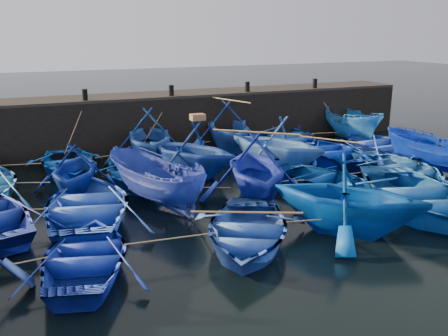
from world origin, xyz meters
name	(u,v)px	position (x,y,z in m)	size (l,w,h in m)	color
ground	(263,214)	(0.00, 0.00, 0.00)	(120.00, 120.00, 0.00)	black
quay_wall	(167,121)	(0.00, 10.50, 1.25)	(26.00, 2.50, 2.50)	black
quay_top	(166,95)	(0.00, 10.50, 2.56)	(26.00, 2.50, 0.12)	black
bollard_1	(85,95)	(-4.00, 9.60, 2.87)	(0.24, 0.24, 0.50)	black
bollard_2	(171,90)	(0.00, 9.60, 2.87)	(0.24, 0.24, 0.50)	black
bollard_3	(247,87)	(4.00, 9.60, 2.87)	(0.24, 0.24, 0.50)	black
bollard_4	(315,83)	(8.00, 9.60, 2.87)	(0.24, 0.24, 0.50)	black
boat_1	(68,163)	(-5.19, 7.14, 0.47)	(3.24, 4.54, 0.94)	blue
boat_2	(149,136)	(-1.69, 7.61, 1.21)	(3.95, 4.58, 2.41)	navy
boat_3	(228,126)	(2.34, 8.26, 1.22)	(4.01, 4.65, 2.45)	#244FA7
boat_4	(287,136)	(5.50, 8.03, 0.52)	(3.61, 5.04, 1.05)	#174B9D
boat_5	(353,124)	(9.14, 7.63, 0.90)	(1.75, 4.66, 1.80)	#2368B6
boat_7	(76,168)	(-5.19, 4.35, 0.96)	(3.15, 3.65, 1.92)	navy
boat_8	(134,173)	(-3.06, 4.64, 0.45)	(3.13, 4.38, 0.91)	#1050A8
boat_9	(191,149)	(-0.74, 4.79, 1.13)	(3.71, 4.31, 2.27)	navy
boat_10	(277,143)	(2.85, 4.37, 1.15)	(3.78, 4.38, 2.31)	blue
boat_11	(330,151)	(5.68, 4.58, 0.49)	(3.39, 4.73, 0.98)	#0426A0
boat_12	(385,145)	(8.45, 4.28, 0.56)	(3.87, 5.41, 1.12)	blue
boat_14	(89,205)	(-5.18, 1.49, 0.55)	(3.78, 5.28, 1.10)	blue
boat_15	(155,182)	(-2.96, 2.04, 0.86)	(1.68, 4.45, 1.72)	navy
boat_16	(255,167)	(0.38, 1.36, 1.17)	(3.84, 4.46, 2.35)	#1528A4
boat_17	(326,180)	(3.12, 1.12, 0.45)	(3.13, 4.38, 0.91)	navy
boat_18	(401,168)	(6.58, 1.18, 0.49)	(3.40, 4.76, 0.99)	blue
boat_19	(437,153)	(8.65, 1.47, 0.84)	(1.63, 4.33, 1.67)	#04259D
boat_21	(87,255)	(-5.72, -1.80, 0.44)	(3.01, 4.20, 0.87)	#152DA5
boat_22	(246,230)	(-1.56, -2.00, 0.48)	(3.30, 4.62, 0.96)	#24499A
boat_23	(349,195)	(1.54, -2.28, 1.16)	(3.80, 4.41, 2.32)	#003B92
boat_24	(415,193)	(4.61, -1.65, 0.60)	(4.13, 5.77, 1.20)	#1754A9
wooden_crate	(198,117)	(-0.44, 4.79, 2.39)	(0.54, 0.40, 0.24)	brown
mooring_ropes	(212,151)	(0.24, 5.05, 0.89)	(18.09, 11.82, 2.10)	tan
loose_oars	(267,138)	(1.71, 3.05, 1.71)	(9.50, 12.34, 1.55)	#99724C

